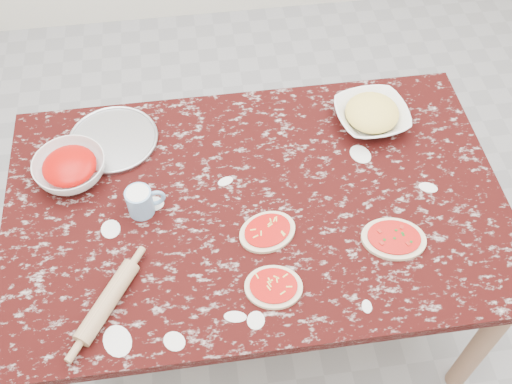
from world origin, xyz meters
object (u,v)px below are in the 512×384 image
object	(u,v)px
pizza_tray	(113,140)
flour_mug	(141,201)
rolling_pin	(107,301)
sauce_bowl	(71,169)
cheese_bowl	(371,116)
worktable	(256,216)

from	to	relation	value
pizza_tray	flour_mug	world-z (taller)	flour_mug
rolling_pin	sauce_bowl	bearing A→B (deg)	103.90
flour_mug	cheese_bowl	bearing A→B (deg)	18.67
sauce_bowl	flour_mug	xyz separation A→B (m)	(0.23, -0.17, 0.01)
pizza_tray	sauce_bowl	xyz separation A→B (m)	(-0.13, -0.14, 0.03)
worktable	cheese_bowl	xyz separation A→B (m)	(0.45, 0.29, 0.11)
cheese_bowl	rolling_pin	bearing A→B (deg)	-147.05
pizza_tray	sauce_bowl	bearing A→B (deg)	-134.22
pizza_tray	rolling_pin	xyz separation A→B (m)	(-0.01, -0.63, 0.02)
sauce_bowl	cheese_bowl	distance (m)	1.04
sauce_bowl	rolling_pin	size ratio (longest dim) A/B	0.90
flour_mug	pizza_tray	bearing A→B (deg)	107.02
sauce_bowl	rolling_pin	xyz separation A→B (m)	(0.12, -0.49, -0.01)
rolling_pin	pizza_tray	bearing A→B (deg)	89.03
sauce_bowl	cheese_bowl	size ratio (longest dim) A/B	0.93
worktable	rolling_pin	xyz separation A→B (m)	(-0.46, -0.30, 0.11)
cheese_bowl	rolling_pin	xyz separation A→B (m)	(-0.91, -0.59, -0.00)
worktable	sauce_bowl	size ratio (longest dim) A/B	6.81
worktable	rolling_pin	size ratio (longest dim) A/B	6.13
worktable	pizza_tray	size ratio (longest dim) A/B	5.31
cheese_bowl	worktable	bearing A→B (deg)	-147.40
pizza_tray	rolling_pin	distance (m)	0.63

